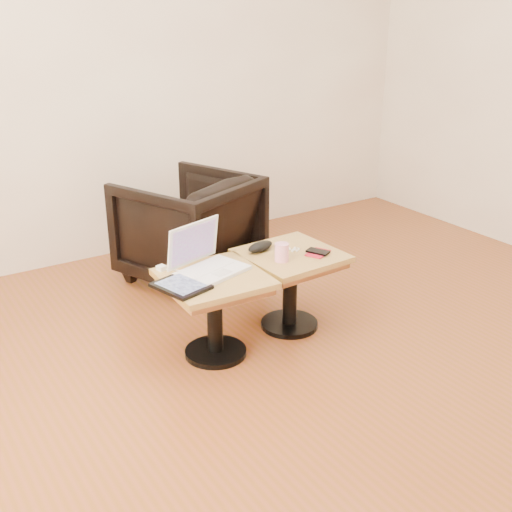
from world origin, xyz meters
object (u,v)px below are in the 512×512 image
side_table_left (214,296)px  laptop (206,262)px  armchair (189,228)px  side_table_right (290,272)px  striped_cup (282,252)px

side_table_left → laptop: 0.17m
side_table_left → armchair: (0.35, 0.94, 0.01)m
side_table_right → side_table_left: bearing=-178.1°
striped_cup → armchair: armchair is taller
side_table_right → laptop: (-0.49, 0.04, 0.16)m
side_table_right → striped_cup: size_ratio=5.37×
striped_cup → armchair: size_ratio=0.13×
side_table_left → armchair: bearing=72.5°
side_table_left → side_table_right: bearing=7.3°
striped_cup → side_table_left: bearing=176.6°
laptop → striped_cup: size_ratio=4.14×
striped_cup → side_table_right: bearing=31.0°
side_table_right → laptop: bearing=173.0°
striped_cup → armchair: 0.98m
striped_cup → laptop: bearing=165.7°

